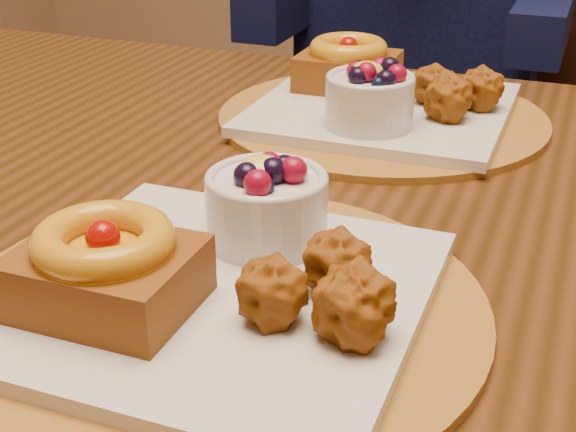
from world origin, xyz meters
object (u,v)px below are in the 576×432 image
object	(u,v)px
place_setting_near	(217,274)
place_setting_far	(379,99)
dining_table	(319,264)
chair_far	(447,135)

from	to	relation	value
place_setting_near	place_setting_far	bearing A→B (deg)	90.01
dining_table	chair_far	bearing A→B (deg)	92.01
place_setting_near	chair_far	size ratio (longest dim) A/B	0.42
place_setting_near	place_setting_far	world-z (taller)	same
dining_table	place_setting_near	world-z (taller)	place_setting_near
chair_far	place_setting_far	bearing A→B (deg)	-69.44
place_setting_near	place_setting_far	xyz separation A→B (m)	(-0.00, 0.43, 0.00)
dining_table	chair_far	distance (m)	0.90
place_setting_far	place_setting_near	bearing A→B (deg)	-89.99
place_setting_far	chair_far	size ratio (longest dim) A/B	0.42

